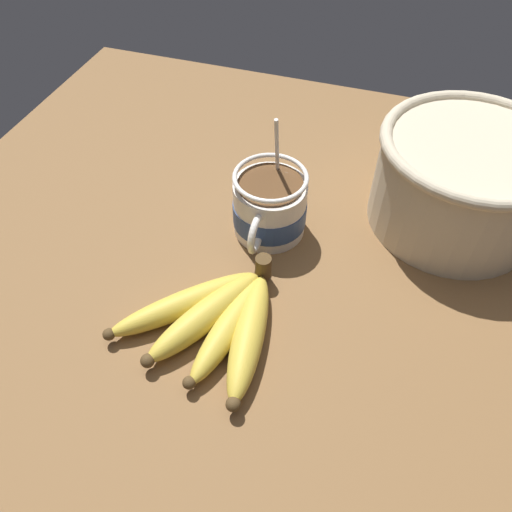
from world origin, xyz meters
The scene contains 4 objects.
table centered at (0.00, 0.00, 1.57)cm, with size 98.41×98.41×3.15cm.
coffee_mug centered at (-8.85, -0.75, 7.22)cm, with size 13.19×9.79×16.31cm.
banana_bunch centered at (8.40, -1.66, 4.83)cm, with size 19.24×18.85×4.12cm.
woven_basket centered at (-18.65, 22.49, 10.18)cm, with size 23.51×23.51×13.33cm.
Camera 1 is at (37.59, 12.58, 52.03)cm, focal length 35.00 mm.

